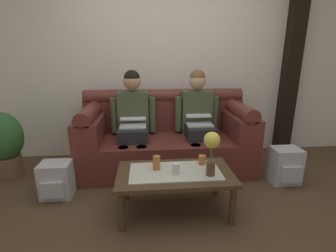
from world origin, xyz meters
TOP-DOWN VIEW (x-y plane):
  - ground_plane at (0.00, 0.00)m, footprint 14.00×14.00m
  - back_wall_patterned at (0.00, 1.70)m, footprint 6.00×0.12m
  - timber_pillar at (1.78, 1.58)m, footprint 0.20×0.20m
  - couch at (0.00, 1.17)m, footprint 2.07×0.88m
  - person_left at (-0.40, 1.17)m, footprint 0.56×0.67m
  - person_right at (0.40, 1.17)m, footprint 0.56×0.67m
  - coffee_table at (0.00, 0.20)m, footprint 1.03×0.57m
  - flower_vase at (0.29, 0.10)m, footprint 0.14×0.14m
  - cup_near_left at (0.27, 0.32)m, footprint 0.07×0.07m
  - cup_near_right at (0.00, 0.15)m, footprint 0.07×0.07m
  - cup_far_center at (-0.16, 0.25)m, footprint 0.07×0.07m
  - backpack_right at (1.29, 0.61)m, footprint 0.31×0.29m
  - backpack_left at (-1.16, 0.55)m, footprint 0.30×0.28m
  - potted_plant at (-1.86, 1.03)m, footprint 0.40×0.40m

SIDE VIEW (x-z plane):
  - ground_plane at x=0.00m, z-range 0.00..0.00m
  - backpack_left at x=-1.16m, z-range 0.00..0.36m
  - backpack_right at x=1.29m, z-range 0.00..0.40m
  - coffee_table at x=0.00m, z-range 0.14..0.55m
  - couch at x=0.00m, z-range -0.11..0.86m
  - potted_plant at x=-1.86m, z-range 0.04..0.82m
  - cup_near_left at x=0.27m, z-range 0.40..0.49m
  - cup_near_right at x=0.00m, z-range 0.40..0.50m
  - cup_far_center at x=-0.16m, z-range 0.40..0.53m
  - person_left at x=-0.40m, z-range 0.05..1.27m
  - person_right at x=0.40m, z-range 0.05..1.27m
  - flower_vase at x=0.29m, z-range 0.47..0.86m
  - back_wall_patterned at x=0.00m, z-range 0.00..2.90m
  - timber_pillar at x=1.78m, z-range 0.00..2.90m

